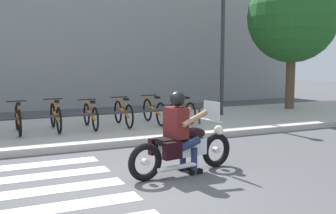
% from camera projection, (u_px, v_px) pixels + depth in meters
% --- Properties ---
extents(ground_plane, '(48.00, 48.00, 0.00)m').
position_uv_depth(ground_plane, '(131.00, 197.00, 5.94)').
color(ground_plane, '#4C4C4F').
extents(sidewalk, '(24.00, 4.40, 0.15)m').
position_uv_depth(sidewalk, '(62.00, 131.00, 10.80)').
color(sidewalk, '#B7B2A8').
rests_on(sidewalk, ground).
extents(crosswalk_stripe_2, '(2.80, 0.40, 0.01)m').
position_uv_depth(crosswalk_stripe_2, '(39.00, 210.00, 5.41)').
color(crosswalk_stripe_2, white).
rests_on(crosswalk_stripe_2, ground).
extents(crosswalk_stripe_3, '(2.80, 0.40, 0.01)m').
position_uv_depth(crosswalk_stripe_3, '(31.00, 192.00, 6.13)').
color(crosswalk_stripe_3, white).
rests_on(crosswalk_stripe_3, ground).
extents(crosswalk_stripe_4, '(2.80, 0.40, 0.01)m').
position_uv_depth(crosswalk_stripe_4, '(26.00, 178.00, 6.85)').
color(crosswalk_stripe_4, white).
rests_on(crosswalk_stripe_4, ground).
extents(crosswalk_stripe_5, '(2.80, 0.40, 0.01)m').
position_uv_depth(crosswalk_stripe_5, '(21.00, 166.00, 7.57)').
color(crosswalk_stripe_5, white).
rests_on(crosswalk_stripe_5, ground).
extents(motorcycle, '(2.13, 0.78, 1.22)m').
position_uv_depth(motorcycle, '(184.00, 147.00, 7.08)').
color(motorcycle, black).
rests_on(motorcycle, ground).
extents(rider, '(0.69, 0.61, 1.43)m').
position_uv_depth(rider, '(180.00, 127.00, 6.99)').
color(rider, '#591919').
rests_on(rider, ground).
extents(bicycle_2, '(0.48, 1.63, 0.78)m').
position_uv_depth(bicycle_2, '(18.00, 119.00, 9.98)').
color(bicycle_2, black).
rests_on(bicycle_2, sidewalk).
extents(bicycle_3, '(0.48, 1.66, 0.80)m').
position_uv_depth(bicycle_3, '(56.00, 117.00, 10.35)').
color(bicycle_3, black).
rests_on(bicycle_3, sidewalk).
extents(bicycle_4, '(0.48, 1.60, 0.74)m').
position_uv_depth(bicycle_4, '(91.00, 115.00, 10.72)').
color(bicycle_4, black).
rests_on(bicycle_4, sidewalk).
extents(bicycle_5, '(0.48, 1.64, 0.77)m').
position_uv_depth(bicycle_5, '(123.00, 113.00, 11.09)').
color(bicycle_5, black).
rests_on(bicycle_5, sidewalk).
extents(bicycle_6, '(0.48, 1.67, 0.79)m').
position_uv_depth(bicycle_6, '(154.00, 111.00, 11.46)').
color(bicycle_6, black).
rests_on(bicycle_6, sidewalk).
extents(bicycle_7, '(0.48, 1.62, 0.74)m').
position_uv_depth(bicycle_7, '(183.00, 110.00, 11.83)').
color(bicycle_7, black).
rests_on(bicycle_7, sidewalk).
extents(bike_rack, '(6.84, 0.07, 0.49)m').
position_uv_depth(bike_rack, '(78.00, 116.00, 10.03)').
color(bike_rack, '#333338').
rests_on(bike_rack, sidewalk).
extents(street_lamp, '(0.28, 0.28, 4.23)m').
position_uv_depth(street_lamp, '(223.00, 39.00, 12.98)').
color(street_lamp, '#2D2D33').
rests_on(street_lamp, ground).
extents(tree_near_rack, '(3.18, 3.18, 4.98)m').
position_uv_depth(tree_near_rack, '(292.00, 18.00, 14.53)').
color(tree_near_rack, brown).
rests_on(tree_near_rack, ground).
extents(building_backdrop, '(24.00, 1.20, 7.72)m').
position_uv_depth(building_backdrop, '(31.00, 7.00, 15.48)').
color(building_backdrop, gray).
rests_on(building_backdrop, ground).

